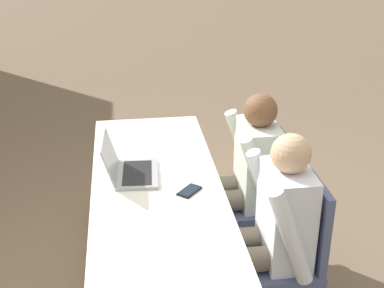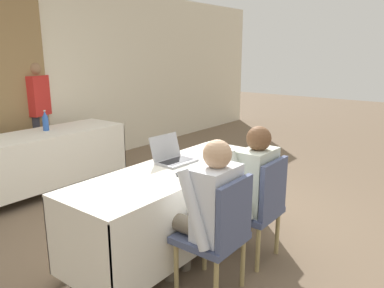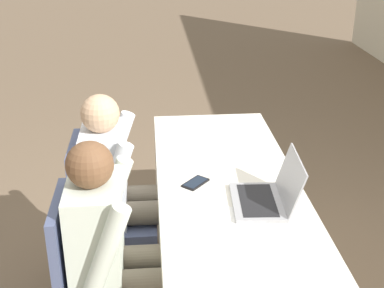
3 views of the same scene
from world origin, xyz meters
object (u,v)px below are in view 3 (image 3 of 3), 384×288
laptop (267,195)px  person_white_shirt (114,246)px  chair_near_left (102,209)px  chair_near_right (93,276)px  cell_phone (195,183)px  person_checkered_shirt (119,183)px

laptop → person_white_shirt: person_white_shirt is taller
laptop → person_white_shirt: bearing=-75.3°
chair_near_left → person_white_shirt: 0.62m
laptop → chair_near_right: laptop is taller
laptop → person_white_shirt: 0.73m
laptop → chair_near_left: size_ratio=0.41×
cell_phone → chair_near_right: chair_near_right is taller
laptop → person_checkered_shirt: size_ratio=0.31×
chair_near_left → person_checkered_shirt: bearing=-90.0°
chair_near_right → person_checkered_shirt: size_ratio=0.77×
laptop → chair_near_left: (-0.45, -0.81, -0.30)m
laptop → person_white_shirt: (0.14, -0.71, -0.14)m
laptop → chair_near_left: bearing=-115.6°
cell_phone → laptop: bearing=5.9°
cell_phone → person_white_shirt: 0.54m
person_white_shirt → chair_near_left: bearing=9.9°
person_checkered_shirt → person_white_shirt: (0.59, 0.00, 0.00)m
laptop → person_checkered_shirt: (-0.45, -0.71, -0.14)m
chair_near_right → person_checkered_shirt: 0.62m
chair_near_left → person_white_shirt: bearing=-170.1°
chair_near_left → chair_near_right: size_ratio=1.00×
chair_near_left → person_white_shirt: (0.59, 0.10, 0.16)m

